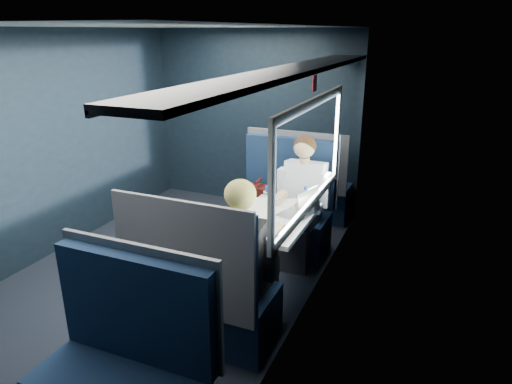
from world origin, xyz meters
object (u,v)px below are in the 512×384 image
at_px(seat_row_front, 308,188).
at_px(laptop, 302,208).
at_px(woman, 244,254).
at_px(cup, 310,200).
at_px(seat_bay_near, 282,212).
at_px(seat_row_back, 125,379).
at_px(bottle_small, 305,198).
at_px(man, 302,195).
at_px(seat_bay_far, 204,296).
at_px(table, 270,225).

distance_m(seat_row_front, laptop, 1.76).
height_order(woman, cup, woman).
relative_size(seat_bay_near, woman, 0.95).
distance_m(woman, laptop, 0.87).
distance_m(seat_row_back, bottle_small, 2.22).
bearing_deg(man, seat_bay_far, -99.03).
relative_size(seat_row_front, man, 0.88).
bearing_deg(seat_bay_far, woman, 33.82).
height_order(seat_row_back, laptop, seat_row_back).
bearing_deg(seat_bay_far, man, 80.97).
distance_m(laptop, cup, 0.27).
height_order(seat_row_back, cup, seat_row_back).
height_order(seat_bay_near, woman, woman).
distance_m(table, seat_row_front, 1.82).
bearing_deg(seat_bay_far, table, 78.22).
bearing_deg(table, laptop, 29.76).
xyz_separation_m(bottle_small, cup, (0.03, 0.06, -0.04)).
xyz_separation_m(woman, laptop, (0.18, 0.85, 0.08)).
height_order(seat_bay_near, bottle_small, seat_bay_near).
distance_m(man, bottle_small, 0.39).
bearing_deg(seat_row_front, seat_row_back, -90.00).
bearing_deg(seat_bay_near, man, -32.75).
bearing_deg(seat_bay_near, laptop, -58.88).
distance_m(woman, bottle_small, 1.07).
bearing_deg(seat_bay_near, seat_bay_far, -89.50).
distance_m(seat_row_back, man, 2.53).
bearing_deg(bottle_small, seat_row_front, 105.12).
bearing_deg(seat_row_back, seat_bay_far, 90.00).
relative_size(man, cup, 15.29).
bearing_deg(seat_bay_near, table, -77.19).
distance_m(table, woman, 0.71).
bearing_deg(cup, seat_bay_far, -108.07).
bearing_deg(seat_bay_near, seat_row_front, 89.06).
bearing_deg(bottle_small, seat_row_back, -100.28).
bearing_deg(bottle_small, cup, 62.95).
relative_size(table, laptop, 2.69).
distance_m(seat_bay_far, cup, 1.40).
relative_size(laptop, cup, 4.30).
xyz_separation_m(table, bottle_small, (0.21, 0.35, 0.16)).
relative_size(seat_row_front, bottle_small, 5.96).
xyz_separation_m(seat_row_front, woman, (0.25, -2.50, 0.32)).
bearing_deg(woman, table, 95.45).
height_order(laptop, cup, laptop).
bearing_deg(man, seat_bay_near, 147.25).
xyz_separation_m(seat_row_front, bottle_small, (0.39, -1.44, 0.42)).
distance_m(seat_row_front, seat_row_back, 3.59).
height_order(seat_row_back, bottle_small, seat_row_back).
relative_size(table, seat_bay_far, 0.79).
distance_m(seat_bay_near, seat_row_front, 0.93).
height_order(table, seat_row_front, seat_row_front).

